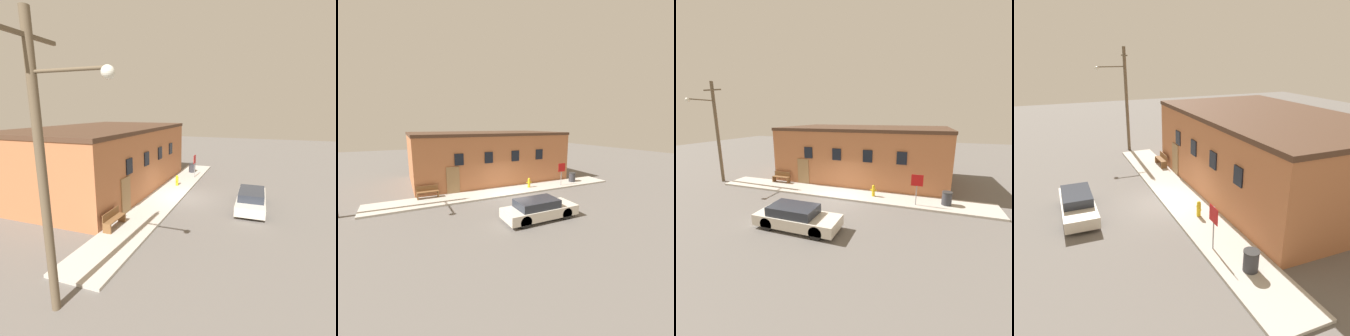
{
  "view_description": "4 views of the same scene",
  "coord_description": "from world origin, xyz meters",
  "views": [
    {
      "loc": [
        -16.37,
        -4.63,
        5.91
      ],
      "look_at": [
        0.09,
        1.16,
        1.98
      ],
      "focal_mm": 28.0,
      "sensor_mm": 36.0,
      "label": 1
    },
    {
      "loc": [
        -7.45,
        -14.54,
        5.3
      ],
      "look_at": [
        0.09,
        1.16,
        1.98
      ],
      "focal_mm": 24.0,
      "sensor_mm": 36.0,
      "label": 2
    },
    {
      "loc": [
        5.31,
        -13.5,
        5.59
      ],
      "look_at": [
        0.09,
        1.16,
        1.98
      ],
      "focal_mm": 24.0,
      "sensor_mm": 36.0,
      "label": 3
    },
    {
      "loc": [
        15.59,
        -5.15,
        8.02
      ],
      "look_at": [
        0.09,
        1.16,
        1.98
      ],
      "focal_mm": 35.0,
      "sensor_mm": 36.0,
      "label": 4
    }
  ],
  "objects": [
    {
      "name": "ground_plane",
      "position": [
        0.0,
        0.0,
        0.0
      ],
      "size": [
        80.0,
        80.0,
        0.0
      ],
      "primitive_type": "plane",
      "color": "#66605B"
    },
    {
      "name": "utility_pole",
      "position": [
        -11.06,
        0.68,
        4.47
      ],
      "size": [
        1.8,
        2.47,
        8.31
      ],
      "color": "brown",
      "rests_on": "ground"
    },
    {
      "name": "parked_car",
      "position": [
        -0.48,
        -4.39,
        0.59
      ],
      "size": [
        4.37,
        1.63,
        1.2
      ],
      "color": "black",
      "rests_on": "ground"
    },
    {
      "name": "sidewalk",
      "position": [
        0.0,
        1.16,
        0.07
      ],
      "size": [
        20.06,
        2.33,
        0.13
      ],
      "color": "#BCB7AD",
      "rests_on": "ground"
    },
    {
      "name": "fire_hydrant",
      "position": [
        2.26,
        1.19,
        0.54
      ],
      "size": [
        0.45,
        0.22,
        0.81
      ],
      "color": "gold",
      "rests_on": "sidewalk"
    },
    {
      "name": "stop_sign",
      "position": [
        5.11,
        0.51,
        1.51
      ],
      "size": [
        0.72,
        0.06,
        1.96
      ],
      "color": "gray",
      "rests_on": "sidewalk"
    },
    {
      "name": "bench",
      "position": [
        -5.8,
        1.97,
        0.57
      ],
      "size": [
        1.5,
        0.44,
        0.87
      ],
      "color": "brown",
      "rests_on": "sidewalk"
    },
    {
      "name": "trash_bin",
      "position": [
        6.94,
        1.18,
        0.56
      ],
      "size": [
        0.62,
        0.62,
        0.85
      ],
      "color": "#333338",
      "rests_on": "sidewalk"
    },
    {
      "name": "brick_building",
      "position": [
        0.3,
        6.42,
        2.33
      ],
      "size": [
        14.01,
        8.32,
        4.65
      ],
      "color": "#B26B42",
      "rests_on": "ground"
    }
  ]
}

